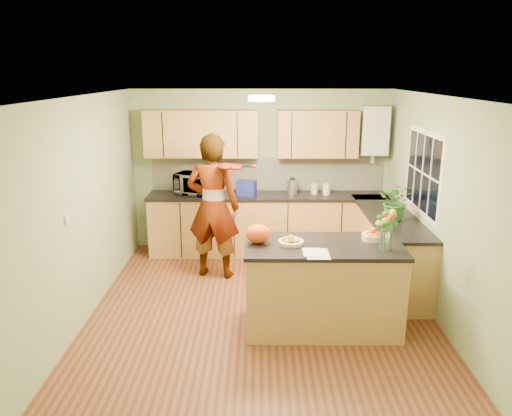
{
  "coord_description": "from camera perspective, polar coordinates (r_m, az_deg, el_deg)",
  "views": [
    {
      "loc": [
        -0.02,
        -5.45,
        2.75
      ],
      "look_at": [
        -0.06,
        0.5,
        1.12
      ],
      "focal_mm": 35.0,
      "sensor_mm": 36.0,
      "label": 1
    }
  ],
  "objects": [
    {
      "name": "floor",
      "position": [
        6.11,
        0.58,
        -11.46
      ],
      "size": [
        4.5,
        4.5,
        0.0
      ],
      "primitive_type": "plane",
      "color": "#522A17",
      "rests_on": "ground"
    },
    {
      "name": "ceiling",
      "position": [
        5.46,
        0.66,
        12.68
      ],
      "size": [
        4.0,
        4.5,
        0.02
      ],
      "primitive_type": "cube",
      "color": "white",
      "rests_on": "wall_back"
    },
    {
      "name": "wall_back",
      "position": [
        7.85,
        0.56,
        4.29
      ],
      "size": [
        4.0,
        0.02,
        2.5
      ],
      "primitive_type": "cube",
      "color": "#90A475",
      "rests_on": "floor"
    },
    {
      "name": "wall_front",
      "position": [
        3.54,
        0.74,
        -9.81
      ],
      "size": [
        4.0,
        0.02,
        2.5
      ],
      "primitive_type": "cube",
      "color": "#90A475",
      "rests_on": "floor"
    },
    {
      "name": "wall_left",
      "position": [
        5.99,
        -18.88,
        -0.04
      ],
      "size": [
        0.02,
        4.5,
        2.5
      ],
      "primitive_type": "cube",
      "color": "#90A475",
      "rests_on": "floor"
    },
    {
      "name": "wall_right",
      "position": [
        6.01,
        20.07,
        -0.11
      ],
      "size": [
        0.02,
        4.5,
        2.5
      ],
      "primitive_type": "cube",
      "color": "#90A475",
      "rests_on": "floor"
    },
    {
      "name": "back_counter",
      "position": [
        7.75,
        1.29,
        -1.8
      ],
      "size": [
        3.64,
        0.62,
        0.94
      ],
      "color": "#AB8144",
      "rests_on": "floor"
    },
    {
      "name": "right_counter",
      "position": [
        6.92,
        14.83,
        -4.45
      ],
      "size": [
        0.62,
        2.24,
        0.94
      ],
      "color": "#AB8144",
      "rests_on": "floor"
    },
    {
      "name": "splashback",
      "position": [
        7.84,
        1.29,
        3.91
      ],
      "size": [
        3.6,
        0.02,
        0.52
      ],
      "primitive_type": "cube",
      "color": "silver",
      "rests_on": "back_counter"
    },
    {
      "name": "upper_cabinets",
      "position": [
        7.59,
        -0.77,
        8.5
      ],
      "size": [
        3.2,
        0.34,
        0.7
      ],
      "color": "#AB8144",
      "rests_on": "wall_back"
    },
    {
      "name": "boiler",
      "position": [
        7.78,
        13.34,
        8.61
      ],
      "size": [
        0.4,
        0.3,
        0.86
      ],
      "color": "white",
      "rests_on": "wall_back"
    },
    {
      "name": "window_right",
      "position": [
        6.49,
        18.52,
        3.86
      ],
      "size": [
        0.01,
        1.3,
        1.05
      ],
      "color": "white",
      "rests_on": "wall_right"
    },
    {
      "name": "light_switch",
      "position": [
        5.43,
        -20.8,
        -1.21
      ],
      "size": [
        0.02,
        0.09,
        0.09
      ],
      "primitive_type": "cube",
      "color": "white",
      "rests_on": "wall_left"
    },
    {
      "name": "ceiling_lamp",
      "position": [
        5.76,
        0.64,
        12.43
      ],
      "size": [
        0.3,
        0.3,
        0.07
      ],
      "color": "#FFEABF",
      "rests_on": "ceiling"
    },
    {
      "name": "peninsula_island",
      "position": [
        5.57,
        7.56,
        -8.82
      ],
      "size": [
        1.69,
        0.87,
        0.97
      ],
      "color": "#AB8144",
      "rests_on": "floor"
    },
    {
      "name": "fruit_dish",
      "position": [
        5.35,
        4.02,
        -3.76
      ],
      "size": [
        0.27,
        0.27,
        0.1
      ],
      "color": "beige",
      "rests_on": "peninsula_island"
    },
    {
      "name": "orange_bowl",
      "position": [
        5.61,
        13.16,
        -3.01
      ],
      "size": [
        0.23,
        0.23,
        0.13
      ],
      "color": "beige",
      "rests_on": "peninsula_island"
    },
    {
      "name": "flower_vase",
      "position": [
        5.24,
        14.63,
        -1.48
      ],
      "size": [
        0.26,
        0.26,
        0.47
      ],
      "rotation": [
        0.0,
        0.0,
        0.26
      ],
      "color": "silver",
      "rests_on": "peninsula_island"
    },
    {
      "name": "orange_bag",
      "position": [
        5.36,
        0.26,
        -2.96
      ],
      "size": [
        0.29,
        0.25,
        0.2
      ],
      "primitive_type": "ellipsoid",
      "rotation": [
        0.0,
        0.0,
        -0.09
      ],
      "color": "#EB4A13",
      "rests_on": "peninsula_island"
    },
    {
      "name": "papers",
      "position": [
        5.1,
        7.04,
        -5.2
      ],
      "size": [
        0.23,
        0.32,
        0.01
      ],
      "primitive_type": "cube",
      "color": "white",
      "rests_on": "peninsula_island"
    },
    {
      "name": "violinist",
      "position": [
        6.75,
        -4.92,
        0.14
      ],
      "size": [
        0.8,
        0.61,
        1.98
      ],
      "primitive_type": "imported",
      "rotation": [
        0.0,
        0.0,
        2.94
      ],
      "color": "#DD9E87",
      "rests_on": "floor"
    },
    {
      "name": "violin",
      "position": [
        6.39,
        -3.42,
        4.76
      ],
      "size": [
        0.64,
        0.55,
        0.16
      ],
      "primitive_type": null,
      "rotation": [
        0.17,
        0.0,
        -0.61
      ],
      "color": "#4D0E04",
      "rests_on": "violinist"
    },
    {
      "name": "microwave",
      "position": [
        7.67,
        -6.92,
        2.79
      ],
      "size": [
        0.69,
        0.58,
        0.32
      ],
      "primitive_type": "imported",
      "rotation": [
        0.0,
        0.0,
        -0.38
      ],
      "color": "white",
      "rests_on": "back_counter"
    },
    {
      "name": "blue_box",
      "position": [
        7.57,
        -1.09,
        2.33
      ],
      "size": [
        0.32,
        0.26,
        0.22
      ],
      "primitive_type": "cube",
      "rotation": [
        0.0,
        0.0,
        -0.25
      ],
      "color": "navy",
      "rests_on": "back_counter"
    },
    {
      "name": "kettle",
      "position": [
        7.63,
        4.14,
        2.51
      ],
      "size": [
        0.16,
        0.16,
        0.3
      ],
      "rotation": [
        0.0,
        0.0,
        0.35
      ],
      "color": "silver",
      "rests_on": "back_counter"
    },
    {
      "name": "jar_cream",
      "position": [
        7.69,
        6.7,
        2.2
      ],
      "size": [
        0.12,
        0.12,
        0.16
      ],
      "primitive_type": "cylinder",
      "rotation": [
        0.0,
        0.0,
        0.15
      ],
      "color": "beige",
      "rests_on": "back_counter"
    },
    {
      "name": "jar_white",
      "position": [
        7.67,
        8.06,
        2.14
      ],
      "size": [
        0.12,
        0.12,
        0.17
      ],
      "primitive_type": "cylinder",
      "rotation": [
        0.0,
        0.0,
        0.08
      ],
      "color": "white",
      "rests_on": "back_counter"
    },
    {
      "name": "potted_plant",
      "position": [
        6.5,
        15.75,
        0.73
      ],
      "size": [
        0.51,
        0.46,
        0.48
      ],
      "primitive_type": "imported",
      "rotation": [
        0.0,
        0.0,
        -0.25
      ],
      "color": "#296D24",
      "rests_on": "right_counter"
    }
  ]
}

